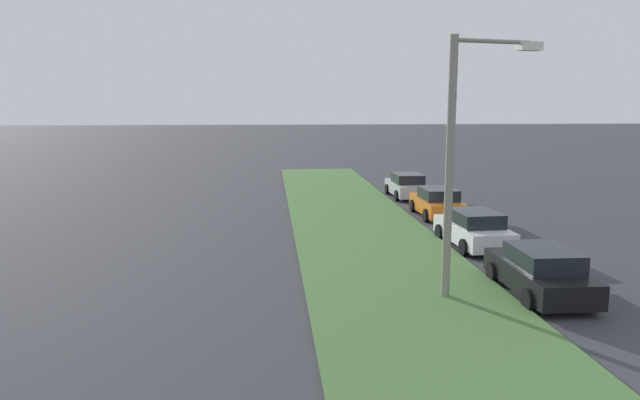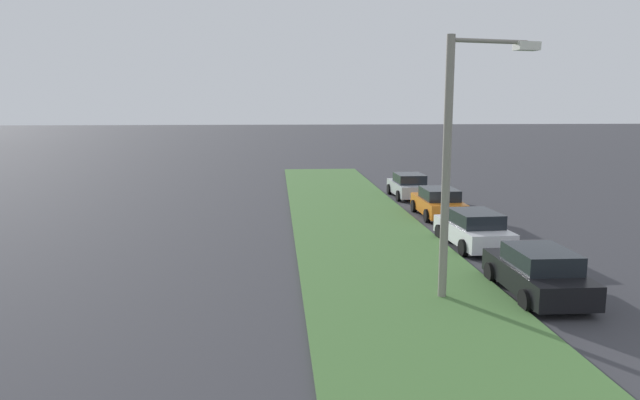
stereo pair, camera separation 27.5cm
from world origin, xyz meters
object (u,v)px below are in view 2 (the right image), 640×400
(parked_car_black, at_px, (538,273))
(parked_car_silver, at_px, (409,186))
(streetlight, at_px, (458,149))
(parked_car_white, at_px, (473,229))
(parked_car_orange, at_px, (438,203))

(parked_car_black, xyz_separation_m, parked_car_silver, (18.32, -0.33, 0.00))
(streetlight, bearing_deg, parked_car_silver, -8.96)
(parked_car_white, bearing_deg, streetlight, 152.98)
(parked_car_black, height_order, parked_car_silver, same)
(parked_car_white, relative_size, streetlight, 0.59)
(parked_car_black, relative_size, streetlight, 0.58)
(parked_car_silver, distance_m, streetlight, 18.96)
(parked_car_silver, bearing_deg, parked_car_black, 178.40)
(streetlight, bearing_deg, parked_car_black, -88.75)
(parked_car_black, distance_m, parked_car_silver, 18.32)
(parked_car_orange, bearing_deg, parked_car_white, 176.99)
(parked_car_black, bearing_deg, streetlight, 91.68)
(parked_car_silver, relative_size, streetlight, 0.58)
(parked_car_black, distance_m, parked_car_orange, 12.22)
(parked_car_white, bearing_deg, parked_car_black, 175.85)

